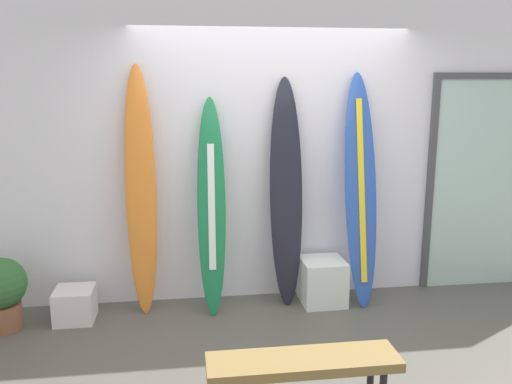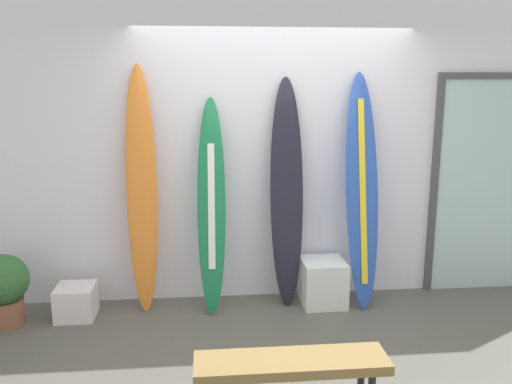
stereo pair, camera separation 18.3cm
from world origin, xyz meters
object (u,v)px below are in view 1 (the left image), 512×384
surfboard_cobalt (361,192)px  potted_plant (1,290)px  glass_door (485,179)px  surfboard_charcoal (286,195)px  bench (303,367)px  surfboard_emerald (212,209)px  surfboard_sunset (141,191)px  display_block_center (322,281)px  display_block_left (75,305)px

surfboard_cobalt → potted_plant: surfboard_cobalt is taller
glass_door → potted_plant: glass_door is taller
potted_plant → surfboard_charcoal: bearing=5.9°
surfboard_cobalt → bench: bearing=-117.5°
glass_door → surfboard_emerald: bearing=-175.2°
surfboard_sunset → bench: 2.23m
surfboard_sunset → bench: bearing=-60.6°
surfboard_emerald → glass_door: (2.70, 0.23, 0.16)m
surfboard_sunset → glass_door: 3.31m
display_block_center → surfboard_charcoal: bearing=165.5°
surfboard_cobalt → potted_plant: bearing=-176.8°
surfboard_sunset → display_block_left: (-0.59, -0.16, -0.95)m
display_block_center → glass_door: (1.68, 0.24, 0.88)m
display_block_left → bench: size_ratio=0.29×
display_block_center → bench: bench is taller
bench → surfboard_sunset: bearing=119.4°
surfboard_charcoal → surfboard_cobalt: (0.67, -0.08, 0.02)m
surfboard_emerald → display_block_left: (-1.20, -0.09, -0.79)m
bench → surfboard_charcoal: bearing=82.3°
surfboard_emerald → surfboard_cobalt: (1.35, -0.01, 0.11)m
display_block_center → surfboard_emerald: bearing=179.2°
surfboard_charcoal → surfboard_cobalt: 0.68m
surfboard_emerald → display_block_center: size_ratio=4.56×
surfboard_emerald → surfboard_sunset: bearing=173.3°
display_block_center → glass_door: bearing=8.2°
display_block_left → display_block_center: display_block_center is taller
surfboard_charcoal → display_block_center: (0.34, -0.09, -0.82)m
display_block_center → potted_plant: 2.79m
display_block_left → potted_plant: (-0.56, -0.09, 0.20)m
surfboard_sunset → display_block_left: surfboard_sunset is taller
surfboard_cobalt → display_block_center: bearing=-178.4°
surfboard_charcoal → display_block_left: surfboard_charcoal is taller
surfboard_emerald → surfboard_cobalt: 1.36m
display_block_center → glass_door: size_ratio=0.20×
surfboard_emerald → display_block_center: bearing=-0.8°
surfboard_sunset → surfboard_cobalt: bearing=-2.2°
glass_door → display_block_center: bearing=-171.8°
display_block_left → display_block_center: size_ratio=0.79×
surfboard_charcoal → glass_door: bearing=4.4°
surfboard_sunset → surfboard_emerald: bearing=-6.7°
surfboard_sunset → surfboard_cobalt: (1.96, -0.08, -0.05)m
surfboard_charcoal → surfboard_emerald: bearing=-173.9°
surfboard_sunset → glass_door: bearing=2.7°
display_block_center → potted_plant: potted_plant is taller
surfboard_emerald → bench: 1.91m
surfboard_emerald → display_block_left: 1.44m
surfboard_sunset → surfboard_emerald: size_ratio=1.15×
glass_door → bench: glass_door is taller
bench → surfboard_emerald: bearing=103.7°
surfboard_charcoal → bench: size_ratio=1.83×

